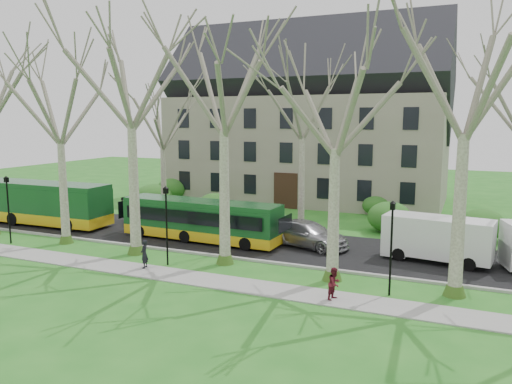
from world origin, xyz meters
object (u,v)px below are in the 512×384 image
bus_follow (201,220)px  pedestrian_a (144,254)px  sedan (308,234)px  bus_lead (32,202)px  pedestrian_b (334,283)px  van_a (437,240)px

bus_follow → pedestrian_a: (0.27, -6.56, -0.60)m
sedan → pedestrian_a: bearing=156.9°
bus_lead → pedestrian_b: (25.42, -6.73, -0.92)m
bus_follow → pedestrian_b: (10.84, -7.09, -0.64)m
van_a → pedestrian_a: 16.20m
bus_lead → pedestrian_a: (14.85, -6.20, -0.87)m
bus_lead → pedestrian_b: 26.31m
van_a → pedestrian_b: 8.91m
bus_follow → van_a: (14.61, 0.97, -0.11)m
van_a → pedestrian_a: (-14.34, -7.53, -0.49)m
bus_lead → pedestrian_a: bearing=-23.9°
bus_lead → bus_follow: bus_lead is taller
pedestrian_a → pedestrian_b: pedestrian_a is taller
bus_lead → van_a: (29.19, 1.33, -0.38)m
sedan → van_a: bearing=-74.9°
bus_follow → van_a: 14.64m
bus_follow → sedan: bearing=12.7°
van_a → sedan: bearing=-173.9°
pedestrian_b → bus_follow: bearing=74.7°
pedestrian_a → pedestrian_b: size_ratio=1.06×
van_a → pedestrian_b: size_ratio=3.98×
bus_lead → bus_follow: size_ratio=1.20×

